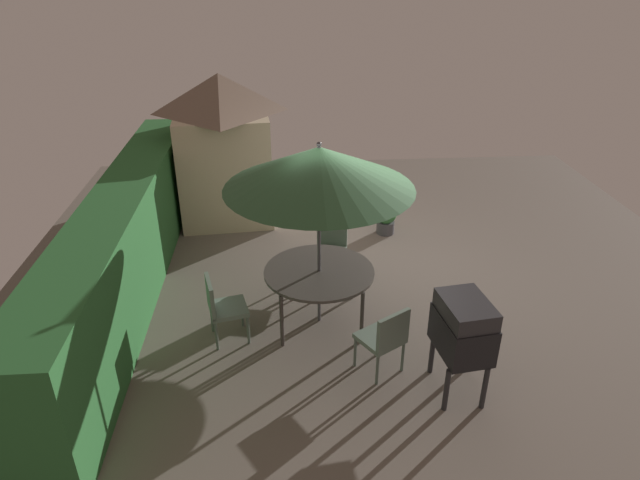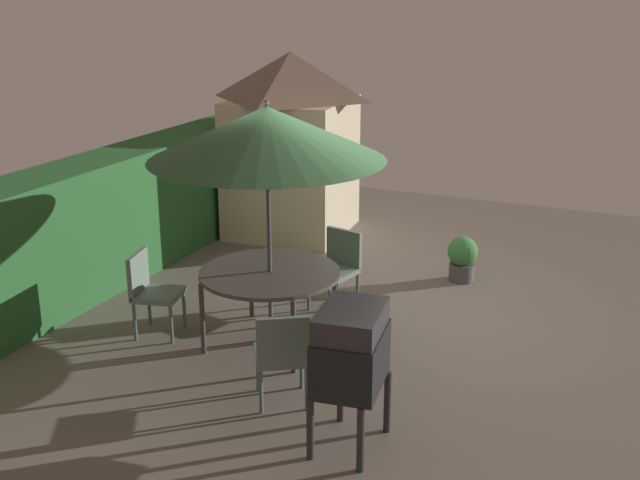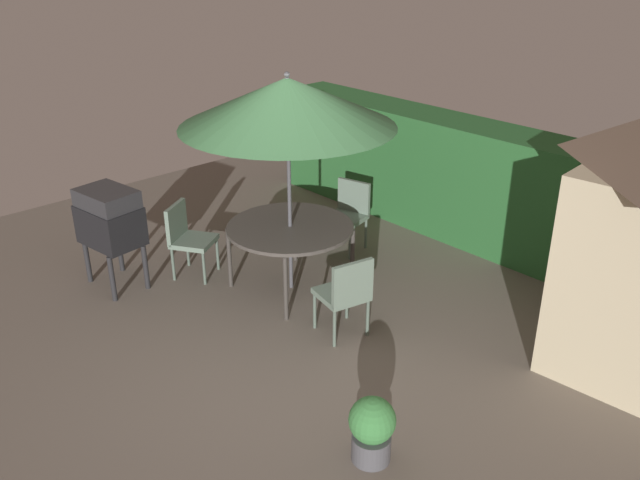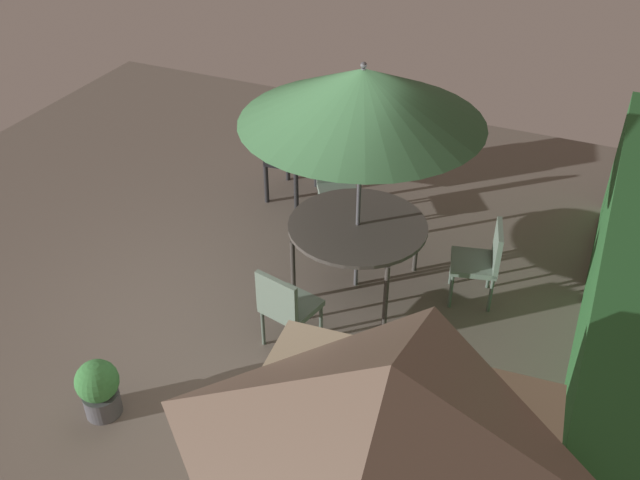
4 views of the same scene
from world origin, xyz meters
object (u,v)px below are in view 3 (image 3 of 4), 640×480
Objects in this scene: patio_table at (290,230)px; patio_umbrella at (287,102)px; bbq_grill at (110,219)px; chair_near_shed at (349,211)px; potted_plant_by_shed at (372,428)px; chair_far_side at (187,235)px; chair_toward_hedge at (346,292)px.

patio_umbrella is at bearing -18.43° from patio_table.
chair_near_shed is at bearing 67.32° from bbq_grill.
patio_umbrella reaches higher than chair_near_shed.
patio_table is 2.53× the size of potted_plant_by_shed.
patio_umbrella is 2.10× the size of bbq_grill.
chair_near_shed is at bearing 103.76° from patio_table.
chair_near_shed is 1.58× the size of potted_plant_by_shed.
patio_umbrella is 4.41× the size of potted_plant_by_shed.
patio_umbrella reaches higher than chair_far_side.
chair_toward_hedge is at bearing 141.70° from potted_plant_by_shed.
chair_near_shed is (1.14, 2.72, -0.33)m from bbq_grill.
chair_near_shed is 2.10m from chair_far_side.
bbq_grill is 4.05m from potted_plant_by_shed.
patio_table is at bearing 151.89° from potted_plant_by_shed.
chair_far_side is at bearing -148.15° from patio_umbrella.
patio_umbrella is 2.80× the size of chair_toward_hedge.
chair_toward_hedge is at bearing 10.52° from chair_far_side.
bbq_grill is (-1.45, -1.46, -1.35)m from patio_umbrella.
bbq_grill is at bearing -178.71° from potted_plant_by_shed.
chair_near_shed and chair_far_side have the same top height.
chair_toward_hedge is 1.80m from potted_plant_by_shed.
chair_toward_hedge reaches higher than potted_plant_by_shed.
patio_umbrella reaches higher than patio_table.
patio_umbrella is 3.47m from potted_plant_by_shed.
chair_near_shed is at bearing 134.01° from chair_toward_hedge.
chair_toward_hedge is (1.16, -0.26, -1.68)m from patio_umbrella.
chair_toward_hedge is at bearing -12.77° from patio_umbrella.
patio_umbrella reaches higher than chair_toward_hedge.
chair_toward_hedge is at bearing -12.77° from patio_table.
patio_umbrella is 2.06m from chair_toward_hedge.
bbq_grill is at bearing -155.37° from chair_toward_hedge.
bbq_grill is at bearing -134.71° from patio_table.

